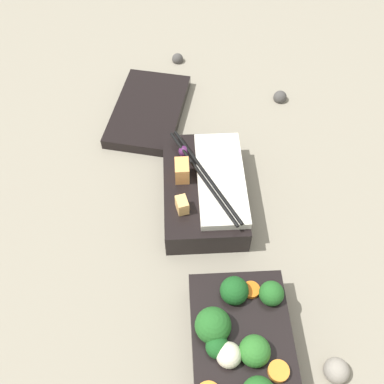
{
  "coord_description": "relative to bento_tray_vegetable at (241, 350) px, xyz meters",
  "views": [
    {
      "loc": [
        -0.3,
        0.06,
        0.57
      ],
      "look_at": [
        0.09,
        0.04,
        0.04
      ],
      "focal_mm": 42.0,
      "sensor_mm": 36.0,
      "label": 1
    }
  ],
  "objects": [
    {
      "name": "ground_plane",
      "position": [
        0.14,
        0.01,
        -0.03
      ],
      "size": [
        3.0,
        3.0,
        0.0
      ],
      "primitive_type": "plane",
      "color": "gray"
    },
    {
      "name": "bento_lid",
      "position": [
        0.44,
        0.12,
        -0.02
      ],
      "size": [
        0.21,
        0.16,
        0.02
      ],
      "primitive_type": "cube",
      "rotation": [
        0.0,
        0.0,
        -0.24
      ],
      "color": "black",
      "rests_on": "ground_plane"
    },
    {
      "name": "bento_tray_rice",
      "position": [
        0.25,
        0.03,
        -0.0
      ],
      "size": [
        0.2,
        0.12,
        0.07
      ],
      "color": "black",
      "rests_on": "ground_plane"
    },
    {
      "name": "pebble_2",
      "position": [
        -0.02,
        -0.11,
        -0.02
      ],
      "size": [
        0.03,
        0.03,
        0.03
      ],
      "primitive_type": "sphere",
      "color": "gray",
      "rests_on": "ground_plane"
    },
    {
      "name": "bento_tray_vegetable",
      "position": [
        0.0,
        0.0,
        0.0
      ],
      "size": [
        0.2,
        0.12,
        0.08
      ],
      "color": "black",
      "rests_on": "ground_plane"
    },
    {
      "name": "pebble_3",
      "position": [
        0.59,
        0.06,
        -0.02
      ],
      "size": [
        0.02,
        0.02,
        0.02
      ],
      "primitive_type": "sphere",
      "color": "#474442",
      "rests_on": "ground_plane"
    },
    {
      "name": "pebble_1",
      "position": [
        0.47,
        -0.13,
        -0.02
      ],
      "size": [
        0.02,
        0.02,
        0.02
      ],
      "primitive_type": "sphere",
      "color": "#474442",
      "rests_on": "ground_plane"
    }
  ]
}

